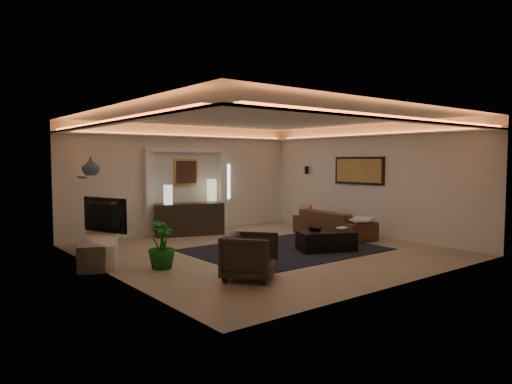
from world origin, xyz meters
TOP-DOWN VIEW (x-y plane):
  - floor at (0.00, 0.00)m, footprint 7.00×7.00m
  - ceiling at (0.00, 0.00)m, footprint 7.00×7.00m
  - wall_back at (0.00, 3.50)m, footprint 7.00×0.00m
  - wall_front at (0.00, -3.50)m, footprint 7.00×0.00m
  - wall_left at (-3.50, 0.00)m, footprint 0.00×7.00m
  - wall_right at (3.50, 0.00)m, footprint 0.00×7.00m
  - cove_soffit at (0.00, 0.00)m, footprint 7.00×7.00m
  - daylight_slit at (1.35, 3.48)m, footprint 0.25×0.03m
  - area_rug at (0.40, -0.20)m, footprint 4.00×3.00m
  - pilaster_left at (-1.15, 3.40)m, footprint 0.22×0.20m
  - pilaster_right at (1.15, 3.40)m, footprint 0.22×0.20m
  - alcove_header at (0.00, 3.40)m, footprint 2.52×0.20m
  - painting_frame at (0.00, 3.47)m, footprint 0.74×0.04m
  - painting_canvas at (0.00, 3.44)m, footprint 0.62×0.02m
  - art_panel_frame at (3.47, 0.30)m, footprint 0.04×1.64m
  - art_panel_gold at (3.44, 0.30)m, footprint 0.02×1.50m
  - wall_sconce at (3.38, 2.20)m, footprint 0.12×0.12m
  - wall_niche at (-3.44, 1.40)m, footprint 0.10×0.55m
  - console at (-0.25, 2.89)m, footprint 1.87×1.09m
  - lamp_left at (-0.85, 2.91)m, footprint 0.26×0.26m
  - lamp_right at (0.65, 3.17)m, footprint 0.29×0.29m
  - media_ledge at (-3.15, 1.43)m, footprint 1.59×2.60m
  - tv at (-3.00, 1.82)m, footprint 1.25×0.58m
  - figurine at (-2.94, 2.63)m, footprint 0.15×0.15m
  - ginger_jar at (-3.15, 1.87)m, footprint 0.43×0.43m
  - plant at (-2.56, -0.12)m, footprint 0.68×0.68m
  - sofa at (2.60, 0.40)m, footprint 2.38×1.10m
  - throw_blanket at (2.56, -0.58)m, footprint 0.72×0.66m
  - throw_pillow at (2.80, 1.61)m, footprint 0.12×0.36m
  - coffee_table at (1.03, -0.83)m, footprint 1.36×1.07m
  - bowl at (0.94, -0.58)m, footprint 0.41×0.41m
  - magazine at (1.63, -0.75)m, footprint 0.28×0.23m
  - armchair at (-1.77, -1.74)m, footprint 1.17×1.18m

SIDE VIEW (x-z plane):
  - floor at x=0.00m, z-range 0.00..0.00m
  - area_rug at x=0.40m, z-range 0.00..0.01m
  - coffee_table at x=1.03m, z-range -0.02..0.43m
  - media_ledge at x=-3.15m, z-range -0.01..0.46m
  - sofa at x=2.60m, z-range 0.00..0.67m
  - armchair at x=-1.77m, z-range 0.00..0.77m
  - console at x=-0.25m, z-range -0.05..0.85m
  - magazine at x=1.63m, z-range 0.41..0.44m
  - plant at x=-2.56m, z-range 0.00..0.89m
  - bowl at x=0.94m, z-range 0.41..0.49m
  - throw_blanket at x=2.56m, z-range 0.52..0.58m
  - throw_pillow at x=2.80m, z-range 0.37..0.73m
  - figurine at x=-2.94m, z-range 0.46..0.82m
  - tv at x=-3.00m, z-range 0.45..1.18m
  - lamp_left at x=-0.85m, z-range 0.84..1.34m
  - lamp_right at x=0.65m, z-range 0.79..1.39m
  - pilaster_left at x=-1.15m, z-range 0.00..2.20m
  - pilaster_right at x=1.15m, z-range 0.00..2.20m
  - daylight_slit at x=1.35m, z-range 0.85..1.85m
  - wall_back at x=0.00m, z-range -2.05..4.95m
  - wall_front at x=0.00m, z-range -2.05..4.95m
  - wall_left at x=-3.50m, z-range -2.05..4.95m
  - wall_right at x=3.50m, z-range -2.05..4.95m
  - painting_frame at x=0.00m, z-range 1.28..2.02m
  - painting_canvas at x=0.00m, z-range 1.34..1.96m
  - wall_niche at x=-3.44m, z-range 1.63..1.67m
  - wall_sconce at x=3.38m, z-range 1.57..1.79m
  - art_panel_gold at x=3.44m, z-range 1.39..2.01m
  - art_panel_frame at x=3.47m, z-range 1.33..2.07m
  - ginger_jar at x=-3.15m, z-range 1.67..2.04m
  - alcove_header at x=0.00m, z-range 2.19..2.31m
  - cove_soffit at x=0.00m, z-range 2.60..2.64m
  - ceiling at x=0.00m, z-range 2.90..2.90m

